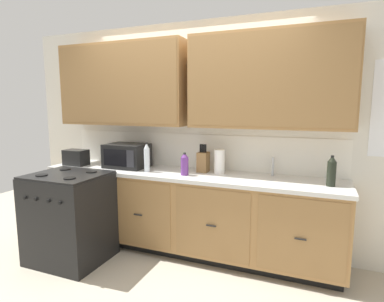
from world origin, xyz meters
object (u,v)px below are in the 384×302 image
Objects in this scene: stove_range at (70,217)px; toaster at (76,157)px; knife_block at (203,162)px; paper_towel_roll at (220,162)px; bottle_dark at (332,171)px; bottle_clear at (147,158)px; microwave at (127,156)px; bottle_violet at (185,164)px.

stove_range is 0.84m from toaster.
knife_block is 1.19× the size of paper_towel_roll.
bottle_dark reaches higher than paper_towel_roll.
bottle_clear is 1.15× the size of bottle_dark.
stove_range is at bearing -140.81° from bottle_clear.
toaster is 2.89m from bottle_dark.
stove_range is 1.98× the size of microwave.
stove_range is 3.35× the size of bottle_dark.
bottle_clear is at bearing 39.19° from stove_range.
knife_block reaches higher than microwave.
knife_block is 0.26m from bottle_violet.
bottle_clear is (0.35, -0.13, 0.02)m from microwave.
knife_block reaches higher than paper_towel_roll.
knife_block is (1.59, 0.21, 0.02)m from toaster.
bottle_clear is at bearing -159.18° from knife_block.
paper_towel_roll is at bearing 27.47° from stove_range.
toaster is 1.80m from paper_towel_roll.
stove_range is at bearing -114.29° from microwave.
stove_range is at bearing -55.77° from toaster.
microwave is at bearing 65.71° from stove_range.
bottle_clear is (0.64, 0.53, 0.60)m from stove_range.
knife_block reaches higher than bottle_dark.
bottle_dark reaches higher than bottle_violet.
toaster is 1.17× the size of bottle_violet.
bottle_violet is (0.80, -0.13, -0.02)m from microwave.
knife_block is at bearing 177.37° from paper_towel_roll.
paper_towel_roll is 1.11m from bottle_dark.
knife_block reaches higher than toaster.
bottle_violet is 0.46m from bottle_clear.
stove_range is 1.54m from knife_block.
knife_block is at bearing 60.53° from bottle_violet.
knife_block is at bearing 7.49° from toaster.
stove_range is at bearing -154.63° from bottle_violet.
bottle_dark is (2.23, -0.06, -0.00)m from microwave.
bottle_clear reaches higher than toaster.
paper_towel_roll is at bearing 4.14° from microwave.
bottle_clear reaches higher than knife_block.
stove_range is 0.93m from microwave.
microwave reaches higher than stove_range.
bottle_violet is (1.10, 0.52, 0.56)m from stove_range.
bottle_violet is 0.84× the size of bottle_dark.
knife_block is at bearing 20.82° from bottle_clear.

